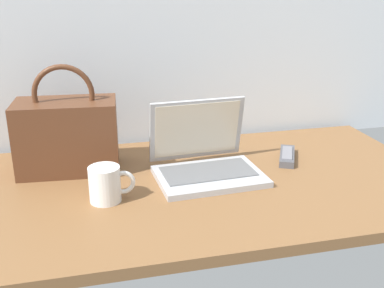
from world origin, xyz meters
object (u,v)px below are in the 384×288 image
object	(u,v)px
laptop	(205,159)
coffee_mug	(106,184)
remote_control_near	(287,156)
handbag	(67,134)

from	to	relation	value
laptop	coffee_mug	bearing A→B (deg)	-159.55
laptop	remote_control_near	bearing A→B (deg)	9.24
coffee_mug	handbag	distance (m)	0.27
laptop	remote_control_near	world-z (taller)	laptop
laptop	coffee_mug	world-z (taller)	laptop
laptop	handbag	xyz separation A→B (m)	(-0.40, 0.13, 0.07)
coffee_mug	handbag	size ratio (longest dim) A/B	0.37
handbag	laptop	bearing A→B (deg)	-17.59
remote_control_near	handbag	world-z (taller)	handbag
remote_control_near	handbag	distance (m)	0.70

